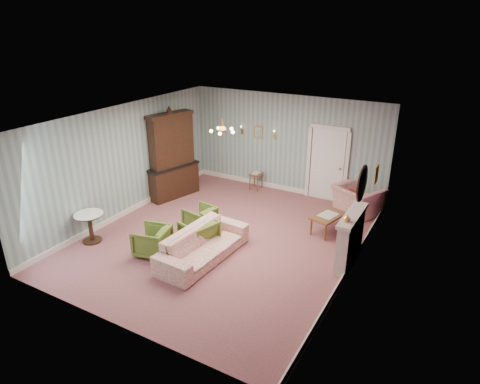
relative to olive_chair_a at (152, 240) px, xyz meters
The scene contains 27 objects.
floor 1.75m from the olive_chair_a, 53.56° to the left, with size 7.00×7.00×0.00m, color #965758.
ceiling 3.06m from the olive_chair_a, 53.56° to the left, with size 7.00×7.00×0.00m, color white.
wall_back 5.10m from the olive_chair_a, 78.22° to the left, with size 6.00×6.00×0.00m, color gray.
wall_front 2.59m from the olive_chair_a, 64.37° to the right, with size 6.00×6.00×0.00m, color gray.
wall_left 2.65m from the olive_chair_a, 145.19° to the left, with size 7.00×7.00×0.00m, color gray.
wall_right 4.38m from the olive_chair_a, 18.94° to the left, with size 7.00×7.00×0.00m, color gray.
wall_right_floral 4.37m from the olive_chair_a, 19.00° to the left, with size 7.00×7.00×0.00m, color #BF5F7B.
door 5.41m from the olive_chair_a, 64.41° to the left, with size 1.12×0.12×2.16m, color white, non-canonical shape.
olive_chair_a is the anchor object (origin of this frame).
olive_chair_b 1.06m from the olive_chair_a, 48.58° to the left, with size 0.71×0.66×0.73m, color #576D26.
olive_chair_c 1.51m from the olive_chair_a, 80.48° to the left, with size 0.66×0.61×0.67m, color #576D26.
sofa_chintz 1.16m from the olive_chair_a, 20.64° to the left, with size 2.33×0.68×0.91m, color #A9444A.
wingback_chair 5.53m from the olive_chair_a, 52.46° to the left, with size 1.14×0.74×0.99m, color #A9444A.
dresser 3.44m from the olive_chair_a, 119.59° to the left, with size 0.54×1.57×2.62m, color black, non-canonical shape.
fireplace 4.27m from the olive_chair_a, 24.64° to the left, with size 0.30×1.40×1.16m, color beige, non-canonical shape.
mantel_vase 4.19m from the olive_chair_a, 19.66° to the left, with size 0.15×0.15×0.15m, color gold.
oval_mirror 4.60m from the olive_chair_a, 24.09° to the left, with size 0.04×0.76×0.84m, color white, non-canonical shape.
framed_print 5.22m from the olive_chair_a, 38.12° to the left, with size 0.04×0.34×0.42m, color gold, non-canonical shape.
coffee_table 4.20m from the olive_chair_a, 43.63° to the left, with size 0.51×0.92×0.47m, color brown, non-canonical shape.
side_table_black 4.41m from the olive_chair_a, 33.78° to the left, with size 0.43×0.43×0.64m, color black, non-canonical shape.
pedestal_table 1.65m from the olive_chair_a, behind, with size 0.66×0.66×0.72m, color black, non-canonical shape.
nesting_table 4.54m from the olive_chair_a, 87.08° to the left, with size 0.33×0.42×0.55m, color brown, non-canonical shape.
gilt_mirror_back 5.02m from the olive_chair_a, 88.61° to the left, with size 0.28×0.06×0.36m, color gold, non-canonical shape.
sconce_left 5.02m from the olive_chair_a, 95.13° to the left, with size 0.16×0.12×0.30m, color gold, non-canonical shape.
sconce_right 5.05m from the olive_chair_a, 82.11° to the left, with size 0.16×0.12×0.30m, color gold, non-canonical shape.
chandelier 2.84m from the olive_chair_a, 53.56° to the left, with size 0.56×0.56×0.36m, color gold, non-canonical shape.
burgundy_cushion 5.38m from the olive_chair_a, 51.91° to the left, with size 0.38×0.10×0.38m, color maroon.
Camera 1 is at (4.63, -7.47, 4.87)m, focal length 31.30 mm.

